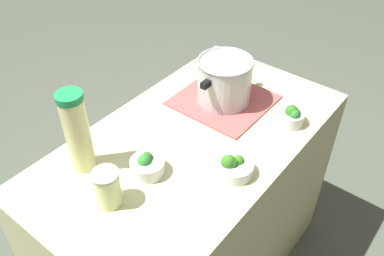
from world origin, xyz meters
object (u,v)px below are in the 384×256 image
object	(u,v)px
mason_jar	(107,188)
broccoli_bowl_front	(234,167)
lemonade_pitcher	(77,132)
broccoli_bowl_center	(147,165)
broccoli_bowl_back	(291,116)
cooking_pot	(225,80)

from	to	relation	value
mason_jar	broccoli_bowl_front	distance (m)	0.42
lemonade_pitcher	broccoli_bowl_center	size ratio (longest dim) A/B	2.59
mason_jar	broccoli_bowl_back	size ratio (longest dim) A/B	1.21
lemonade_pitcher	broccoli_bowl_center	bearing A→B (deg)	-59.93
lemonade_pitcher	broccoli_bowl_back	distance (m)	0.79
broccoli_bowl_back	cooking_pot	bearing A→B (deg)	98.40
mason_jar	broccoli_bowl_center	xyz separation A→B (m)	(0.17, -0.00, -0.03)
cooking_pot	lemonade_pitcher	size ratio (longest dim) A/B	0.97
cooking_pot	mason_jar	bearing A→B (deg)	-177.34
broccoli_bowl_front	mason_jar	bearing A→B (deg)	146.09
cooking_pot	mason_jar	distance (m)	0.66
broccoli_bowl_center	broccoli_bowl_back	xyz separation A→B (m)	(0.54, -0.25, 0.00)
cooking_pot	mason_jar	size ratio (longest dim) A/B	2.27
broccoli_bowl_center	mason_jar	bearing A→B (deg)	178.86
broccoli_bowl_front	broccoli_bowl_center	world-z (taller)	broccoli_bowl_front
lemonade_pitcher	broccoli_bowl_back	bearing A→B (deg)	-34.48
lemonade_pitcher	mason_jar	size ratio (longest dim) A/B	2.34
cooking_pot	broccoli_bowl_center	world-z (taller)	cooking_pot
mason_jar	broccoli_bowl_center	world-z (taller)	mason_jar
cooking_pot	mason_jar	xyz separation A→B (m)	(-0.66, -0.03, -0.04)
cooking_pot	broccoli_bowl_center	bearing A→B (deg)	-176.04
cooking_pot	broccoli_bowl_center	size ratio (longest dim) A/B	2.52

